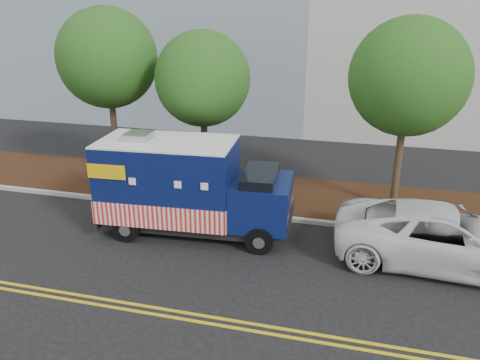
# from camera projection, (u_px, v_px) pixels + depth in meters

# --- Properties ---
(ground) EXTENTS (120.00, 120.00, 0.00)m
(ground) POSITION_uv_depth(u_px,v_px,m) (199.00, 229.00, 15.94)
(ground) COLOR black
(ground) RESTS_ON ground
(curb) EXTENTS (120.00, 0.18, 0.15)m
(curb) POSITION_uv_depth(u_px,v_px,m) (211.00, 210.00, 17.18)
(curb) COLOR #9E9E99
(curb) RESTS_ON ground
(mulch_strip) EXTENTS (120.00, 4.00, 0.15)m
(mulch_strip) POSITION_uv_depth(u_px,v_px,m) (227.00, 190.00, 19.08)
(mulch_strip) COLOR black
(mulch_strip) RESTS_ON ground
(centerline_near) EXTENTS (120.00, 0.10, 0.01)m
(centerline_near) POSITION_uv_depth(u_px,v_px,m) (141.00, 305.00, 11.92)
(centerline_near) COLOR gold
(centerline_near) RESTS_ON ground
(centerline_far) EXTENTS (120.00, 0.10, 0.01)m
(centerline_far) POSITION_uv_depth(u_px,v_px,m) (137.00, 311.00, 11.69)
(centerline_far) COLOR gold
(centerline_far) RESTS_ON ground
(tree_a) EXTENTS (3.99, 3.99, 7.15)m
(tree_a) POSITION_uv_depth(u_px,v_px,m) (107.00, 58.00, 18.65)
(tree_a) COLOR #38281C
(tree_a) RESTS_ON ground
(tree_b) EXTENTS (3.58, 3.58, 6.35)m
(tree_b) POSITION_uv_depth(u_px,v_px,m) (203.00, 79.00, 17.48)
(tree_b) COLOR #38281C
(tree_b) RESTS_ON ground
(tree_c) EXTENTS (3.99, 3.99, 6.89)m
(tree_c) POSITION_uv_depth(u_px,v_px,m) (409.00, 77.00, 15.65)
(tree_c) COLOR #38281C
(tree_c) RESTS_ON ground
(sign_post) EXTENTS (0.06, 0.06, 2.40)m
(sign_post) POSITION_uv_depth(u_px,v_px,m) (100.00, 167.00, 18.36)
(sign_post) COLOR #473828
(sign_post) RESTS_ON ground
(food_truck) EXTENTS (6.50, 2.80, 3.35)m
(food_truck) POSITION_uv_depth(u_px,v_px,m) (185.00, 189.00, 15.30)
(food_truck) COLOR black
(food_truck) RESTS_ON ground
(white_car) EXTENTS (6.38, 3.22, 1.73)m
(white_car) POSITION_uv_depth(u_px,v_px,m) (444.00, 237.00, 13.57)
(white_car) COLOR silver
(white_car) RESTS_ON ground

